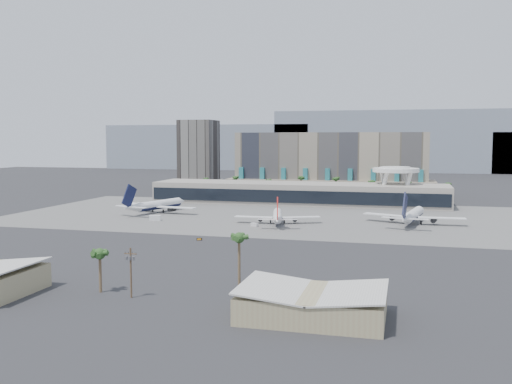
% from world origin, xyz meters
% --- Properties ---
extents(ground, '(900.00, 900.00, 0.00)m').
position_xyz_m(ground, '(0.00, 0.00, 0.00)').
color(ground, '#232326').
rests_on(ground, ground).
extents(apron_pad, '(260.00, 130.00, 0.06)m').
position_xyz_m(apron_pad, '(0.00, 55.00, 0.03)').
color(apron_pad, '#5B5B59').
rests_on(apron_pad, ground).
extents(mountain_ridge, '(680.00, 60.00, 70.00)m').
position_xyz_m(mountain_ridge, '(27.88, 470.00, 29.89)').
color(mountain_ridge, gray).
rests_on(mountain_ridge, ground).
extents(hotel, '(140.00, 30.00, 42.00)m').
position_xyz_m(hotel, '(10.00, 174.41, 16.81)').
color(hotel, tan).
rests_on(hotel, ground).
extents(office_tower, '(30.00, 30.00, 52.00)m').
position_xyz_m(office_tower, '(-95.00, 200.00, 22.94)').
color(office_tower, black).
rests_on(office_tower, ground).
extents(terminal, '(170.00, 32.50, 14.50)m').
position_xyz_m(terminal, '(0.00, 109.84, 6.52)').
color(terminal, '#ABA596').
rests_on(terminal, ground).
extents(saucer_structure, '(26.00, 26.00, 21.89)m').
position_xyz_m(saucer_structure, '(55.00, 116.00, 18.45)').
color(saucer_structure, white).
rests_on(saucer_structure, ground).
extents(palm_row, '(157.80, 2.80, 13.10)m').
position_xyz_m(palm_row, '(7.00, 145.00, 10.50)').
color(palm_row, brown).
rests_on(palm_row, ground).
extents(hangar_right, '(30.55, 20.60, 6.89)m').
position_xyz_m(hangar_right, '(42.00, -100.00, 2.95)').
color(hangar_right, tan).
rests_on(hangar_right, ground).
extents(utility_pole, '(3.20, 0.85, 12.00)m').
position_xyz_m(utility_pole, '(-2.00, -96.09, 7.14)').
color(utility_pole, '#4C3826').
rests_on(utility_pole, ground).
extents(airliner_left, '(43.54, 45.08, 16.04)m').
position_xyz_m(airliner_left, '(-62.37, 50.48, 4.05)').
color(airliner_left, white).
rests_on(airliner_left, ground).
extents(airliner_centre, '(37.83, 39.32, 13.75)m').
position_xyz_m(airliner_centre, '(5.69, 28.80, 3.47)').
color(airliner_centre, white).
rests_on(airliner_centre, ground).
extents(airliner_right, '(44.38, 46.06, 16.02)m').
position_xyz_m(airliner_right, '(63.84, 42.67, 4.04)').
color(airliner_right, white).
rests_on(airliner_right, ground).
extents(service_vehicle_a, '(5.56, 3.94, 2.46)m').
position_xyz_m(service_vehicle_a, '(-50.97, 23.61, 1.23)').
color(service_vehicle_a, silver).
rests_on(service_vehicle_a, ground).
extents(service_vehicle_b, '(3.41, 2.60, 1.55)m').
position_xyz_m(service_vehicle_b, '(-2.11, 18.42, 0.78)').
color(service_vehicle_b, silver).
rests_on(service_vehicle_b, ground).
extents(taxiway_sign, '(2.01, 0.96, 0.92)m').
position_xyz_m(taxiway_sign, '(-13.23, -19.58, 0.46)').
color(taxiway_sign, black).
rests_on(taxiway_sign, ground).
extents(near_palm_a, '(6.00, 6.00, 10.99)m').
position_xyz_m(near_palm_a, '(-11.56, -93.47, 8.18)').
color(near_palm_a, brown).
rests_on(near_palm_a, ground).
extents(near_palm_b, '(6.00, 6.00, 13.86)m').
position_xyz_m(near_palm_b, '(19.60, -78.73, 10.98)').
color(near_palm_b, brown).
rests_on(near_palm_b, ground).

